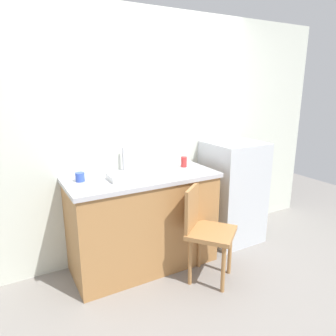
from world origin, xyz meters
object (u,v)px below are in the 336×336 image
object	(u,v)px
refrigerator	(232,192)
chair	(205,229)
cup_red	(184,162)
cup_blue	(80,177)
dish_tray	(124,176)

from	to	relation	value
refrigerator	chair	xyz separation A→B (m)	(-0.74, -0.49, -0.08)
refrigerator	cup_red	world-z (taller)	refrigerator
refrigerator	cup_blue	bearing A→B (deg)	177.28
dish_tray	refrigerator	bearing A→B (deg)	2.12
chair	cup_red	xyz separation A→B (m)	(0.11, 0.55, 0.49)
chair	dish_tray	xyz separation A→B (m)	(-0.59, 0.44, 0.47)
refrigerator	cup_red	size ratio (longest dim) A/B	10.90
dish_tray	chair	bearing A→B (deg)	-36.93
cup_red	cup_blue	world-z (taller)	cup_red
dish_tray	cup_red	distance (m)	0.71
cup_red	cup_blue	bearing A→B (deg)	178.95
cup_red	refrigerator	bearing A→B (deg)	-5.54
cup_blue	chair	bearing A→B (deg)	-30.97
dish_tray	cup_red	world-z (taller)	cup_red
dish_tray	cup_blue	xyz separation A→B (m)	(-0.36, 0.13, 0.01)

